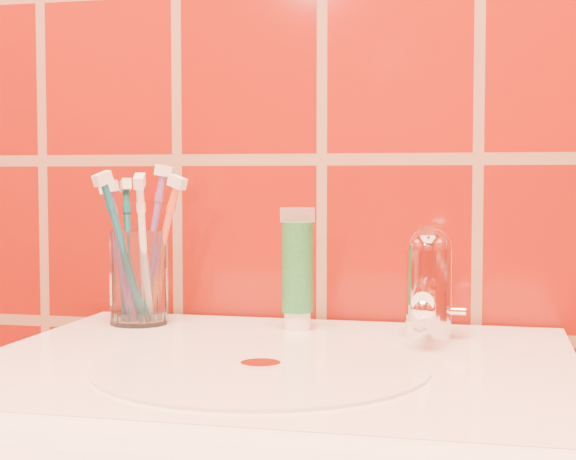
# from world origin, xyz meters

# --- Properties ---
(glass_tumbler) EXTENTS (0.08, 0.08, 0.11)m
(glass_tumbler) POSITION_xyz_m (-0.20, 1.11, 0.90)
(glass_tumbler) COLOR white
(glass_tumbler) RESTS_ON pedestal_sink
(toothpaste_tube) EXTENTS (0.04, 0.03, 0.14)m
(toothpaste_tube) POSITION_xyz_m (-0.01, 1.12, 0.91)
(toothpaste_tube) COLOR white
(toothpaste_tube) RESTS_ON pedestal_sink
(faucet) EXTENTS (0.05, 0.11, 0.12)m
(faucet) POSITION_xyz_m (0.14, 1.09, 0.91)
(faucet) COLOR white
(faucet) RESTS_ON pedestal_sink
(toothbrush_0) EXTENTS (0.07, 0.06, 0.17)m
(toothbrush_0) POSITION_xyz_m (-0.22, 1.10, 0.93)
(toothbrush_0) COLOR #6C418B
(toothbrush_0) RESTS_ON glass_tumbler
(toothbrush_1) EXTENTS (0.11, 0.14, 0.20)m
(toothbrush_1) POSITION_xyz_m (-0.20, 1.08, 0.94)
(toothbrush_1) COLOR #0D5E6E
(toothbrush_1) RESTS_ON glass_tumbler
(toothbrush_2) EXTENTS (0.07, 0.14, 0.20)m
(toothbrush_2) POSITION_xyz_m (-0.18, 1.09, 0.94)
(toothbrush_2) COLOR white
(toothbrush_2) RESTS_ON glass_tumbler
(toothbrush_3) EXTENTS (0.08, 0.07, 0.19)m
(toothbrush_3) POSITION_xyz_m (-0.19, 1.13, 0.94)
(toothbrush_3) COLOR #7B4697
(toothbrush_3) RESTS_ON glass_tumbler
(toothbrush_4) EXTENTS (0.11, 0.10, 0.18)m
(toothbrush_4) POSITION_xyz_m (-0.17, 1.11, 0.94)
(toothbrush_4) COLOR #DA5B26
(toothbrush_4) RESTS_ON glass_tumbler
(toothbrush_5) EXTENTS (0.08, 0.10, 0.18)m
(toothbrush_5) POSITION_xyz_m (-0.22, 1.12, 0.93)
(toothbrush_5) COLOR #0D6770
(toothbrush_5) RESTS_ON glass_tumbler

